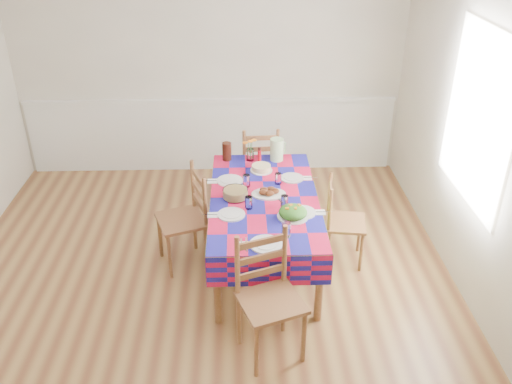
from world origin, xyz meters
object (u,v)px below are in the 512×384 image
(chair_near, at_px, (269,298))
(chair_left, at_px, (186,219))
(tea_pitcher, at_px, (227,151))
(dining_table, at_px, (264,204))
(meat_platter, at_px, (269,192))
(chair_far, at_px, (260,165))
(chair_right, at_px, (342,222))
(green_pitcher, at_px, (277,150))

(chair_near, bearing_deg, chair_left, 100.86)
(tea_pitcher, height_order, chair_left, chair_left)
(dining_table, xyz_separation_m, meat_platter, (0.04, 0.04, 0.10))
(tea_pitcher, xyz_separation_m, chair_far, (0.34, 0.34, -0.33))
(meat_platter, bearing_deg, chair_right, -2.78)
(chair_far, bearing_deg, tea_pitcher, 41.46)
(meat_platter, xyz_separation_m, green_pitcher, (0.12, 0.72, 0.09))
(tea_pitcher, height_order, chair_near, chair_near)
(chair_far, xyz_separation_m, chair_left, (-0.71, -1.10, 0.01))
(chair_left, bearing_deg, dining_table, 68.09)
(chair_near, relative_size, chair_left, 1.03)
(dining_table, distance_m, chair_right, 0.74)
(dining_table, xyz_separation_m, chair_far, (0.00, 1.12, -0.16))
(dining_table, relative_size, chair_right, 2.12)
(meat_platter, distance_m, chair_left, 0.79)
(meat_platter, xyz_separation_m, chair_far, (-0.04, 1.08, -0.26))
(tea_pitcher, bearing_deg, chair_right, -36.22)
(dining_table, xyz_separation_m, chair_left, (-0.71, 0.02, -0.15))
(green_pitcher, height_order, chair_right, green_pitcher)
(tea_pitcher, relative_size, chair_far, 0.20)
(meat_platter, distance_m, tea_pitcher, 0.83)
(meat_platter, xyz_separation_m, chair_right, (0.67, -0.03, -0.30))
(chair_far, bearing_deg, chair_right, 119.03)
(dining_table, bearing_deg, meat_platter, 43.01)
(meat_platter, relative_size, green_pitcher, 1.36)
(meat_platter, bearing_deg, tea_pitcher, 117.34)
(chair_left, bearing_deg, chair_near, 10.76)
(dining_table, relative_size, chair_near, 1.82)
(meat_platter, bearing_deg, chair_far, 92.03)
(dining_table, relative_size, meat_platter, 5.78)
(dining_table, bearing_deg, chair_near, -90.81)
(chair_near, xyz_separation_m, chair_far, (0.02, 2.24, -0.03))
(dining_table, bearing_deg, chair_right, 0.45)
(meat_platter, distance_m, chair_far, 1.11)
(green_pitcher, relative_size, chair_left, 0.24)
(tea_pitcher, xyz_separation_m, chair_left, (-0.37, -0.76, -0.32))
(tea_pitcher, bearing_deg, chair_left, -115.81)
(dining_table, relative_size, chair_far, 1.93)
(chair_near, bearing_deg, green_pitcher, 64.12)
(meat_platter, bearing_deg, chair_left, -178.27)
(green_pitcher, xyz_separation_m, tea_pitcher, (-0.50, 0.02, -0.02))
(green_pitcher, bearing_deg, dining_table, -101.87)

